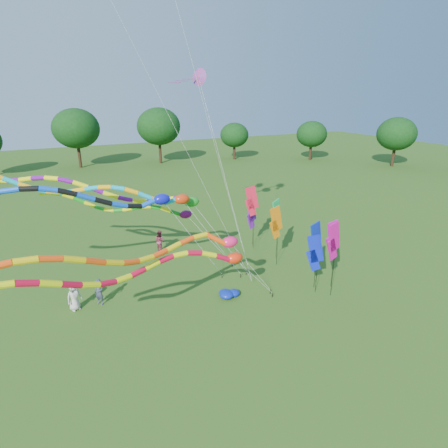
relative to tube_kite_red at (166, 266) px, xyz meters
name	(u,v)px	position (x,y,z in m)	size (l,w,h in m)	color
ground	(250,327)	(4.22, -1.04, -4.19)	(160.00, 160.00, 0.00)	#275015
tree_ring	(251,209)	(6.54, 3.06, 1.17)	(117.45, 118.58, 9.38)	#382314
tube_kite_red	(166,266)	(0.00, 0.00, 0.00)	(13.96, 2.94, 6.34)	black
tube_kite_orange	(157,250)	(-0.43, -0.08, 0.96)	(14.88, 3.43, 7.15)	black
tube_kite_purple	(120,193)	(-0.40, 7.85, 1.86)	(14.43, 6.94, 7.89)	black
tube_kite_blue	(79,198)	(-3.12, 5.11, 2.57)	(16.26, 1.64, 8.45)	black
tube_kite_cyan	(116,193)	(-0.91, 6.40, 2.27)	(13.93, 4.51, 8.42)	black
tube_kite_green	(136,208)	(0.68, 8.36, 0.56)	(11.73, 4.46, 6.65)	black
delta_kite_high_c	(199,77)	(6.00, 9.64, 8.97)	(3.03, 7.51, 14.53)	black
banner_pole_blue_b	(315,240)	(10.02, 0.87, -0.79)	(1.16, 0.28, 4.67)	black
banner_pole_magenta_a	(334,242)	(10.32, -0.39, -0.45)	(1.16, 0.26, 5.01)	black
banner_pole_violet	(251,215)	(10.10, 8.88, -1.44)	(1.13, 0.45, 4.01)	black
banner_pole_magenta_b	(333,239)	(11.15, 0.56, -0.77)	(1.16, 0.09, 4.69)	black
banner_pole_red	(252,202)	(9.84, 8.48, -0.19)	(1.13, 0.41, 5.28)	black
banner_pole_orange	(276,223)	(9.77, 4.91, -0.84)	(1.16, 0.12, 4.61)	black
banner_pole_green	(276,215)	(10.38, 5.77, -0.62)	(1.10, 0.52, 4.84)	black
banner_pole_blue_a	(315,253)	(9.73, 0.50, -1.44)	(1.09, 0.56, 4.01)	black
blue_nylon_heap	(232,293)	(4.89, 2.29, -3.98)	(1.13, 1.50, 0.47)	#0C24A3
person_a	(74,297)	(-4.13, 5.14, -3.32)	(0.85, 0.55, 1.74)	beige
person_b	(99,292)	(-2.72, 5.08, -3.35)	(0.61, 0.40, 1.69)	#3D4156
person_c	(160,241)	(2.98, 11.18, -3.30)	(0.87, 0.68, 1.80)	#99374B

